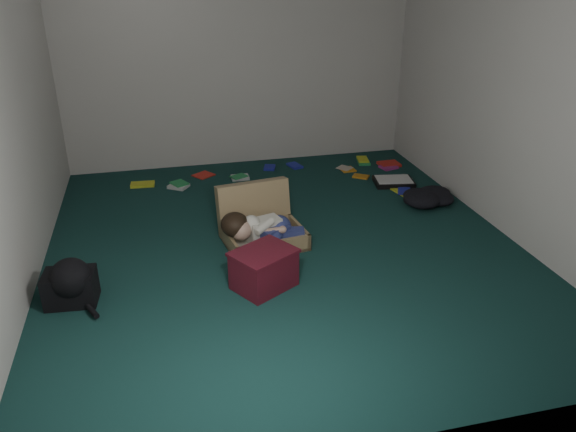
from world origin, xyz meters
name	(u,v)px	position (x,y,z in m)	size (l,w,h in m)	color
floor	(284,245)	(0.00, 0.00, 0.00)	(4.50, 4.50, 0.00)	#123430
wall_back	(238,53)	(0.00, 2.25, 1.30)	(4.50, 4.50, 0.00)	silver
wall_front	(405,216)	(0.00, -2.25, 1.30)	(4.50, 4.50, 0.00)	silver
wall_left	(6,113)	(-2.00, 0.00, 1.30)	(4.50, 4.50, 0.00)	silver
wall_right	(512,85)	(2.00, 0.00, 1.30)	(4.50, 4.50, 0.00)	silver
suitcase	(260,224)	(-0.18, 0.16, 0.15)	(0.75, 0.73, 0.49)	#9D8256
person	(262,229)	(-0.20, -0.01, 0.19)	(0.73, 0.35, 0.30)	white
maroon_bin	(264,269)	(-0.30, -0.62, 0.15)	(0.56, 0.53, 0.31)	#4C0F1A
backpack	(70,286)	(-1.70, -0.50, 0.13)	(0.45, 0.36, 0.27)	black
clothing_pile	(426,194)	(1.64, 0.61, 0.08)	(0.48, 0.40, 0.15)	black
paper_tray	(394,181)	(1.51, 1.12, 0.03)	(0.47, 0.38, 0.06)	black
book_scatter	(315,176)	(0.73, 1.55, 0.01)	(3.11, 1.55, 0.02)	yellow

